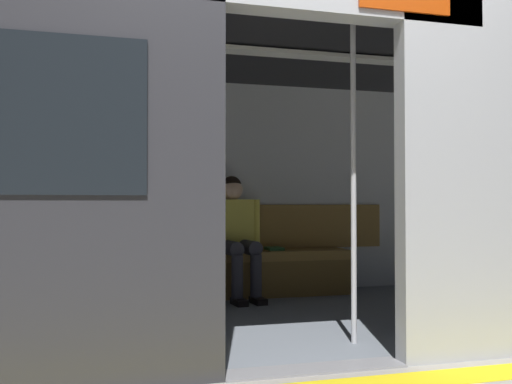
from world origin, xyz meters
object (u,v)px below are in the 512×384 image
object	(u,v)px
bench_seat	(225,262)
book	(274,249)
handbag	(187,243)
grab_pole_door	(219,177)
grab_pole_far	(353,180)
person_seated	(235,229)
train_car	(245,125)

from	to	relation	value
bench_seat	book	world-z (taller)	book
handbag	grab_pole_door	world-z (taller)	grab_pole_door
bench_seat	book	size ratio (longest dim) A/B	11.39
handbag	grab_pole_far	distance (m)	2.17
grab_pole_far	person_seated	bearing A→B (deg)	-78.96
train_car	grab_pole_door	size ratio (longest dim) A/B	3.04
person_seated	handbag	size ratio (longest dim) A/B	4.49
bench_seat	grab_pole_far	xyz separation A→B (m)	(-0.45, 1.91, 0.72)
grab_pole_door	grab_pole_far	bearing A→B (deg)	-175.63
bench_seat	grab_pole_door	world-z (taller)	grab_pole_door
bench_seat	grab_pole_far	world-z (taller)	grab_pole_far
book	grab_pole_door	bearing A→B (deg)	65.05
book	grab_pole_far	xyz separation A→B (m)	(0.07, 1.97, 0.60)
person_seated	grab_pole_door	bearing A→B (deg)	74.43
bench_seat	book	distance (m)	0.53
person_seated	grab_pole_far	world-z (taller)	grab_pole_far
book	grab_pole_far	distance (m)	2.06
person_seated	book	bearing A→B (deg)	-164.41
handbag	person_seated	bearing A→B (deg)	168.50
person_seated	grab_pole_door	size ratio (longest dim) A/B	0.55
bench_seat	book	xyz separation A→B (m)	(-0.51, -0.07, 0.12)
person_seated	book	world-z (taller)	person_seated
handbag	bench_seat	bearing A→B (deg)	173.88
train_car	book	bearing A→B (deg)	-116.68
train_car	handbag	size ratio (longest dim) A/B	24.62
person_seated	handbag	bearing A→B (deg)	-11.50
grab_pole_far	handbag	bearing A→B (deg)	-67.39
train_car	grab_pole_door	bearing A→B (deg)	66.70
bench_seat	grab_pole_door	distance (m)	2.15
grab_pole_door	person_seated	bearing A→B (deg)	-105.57
person_seated	grab_pole_door	world-z (taller)	grab_pole_door
train_car	grab_pole_door	distance (m)	1.06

